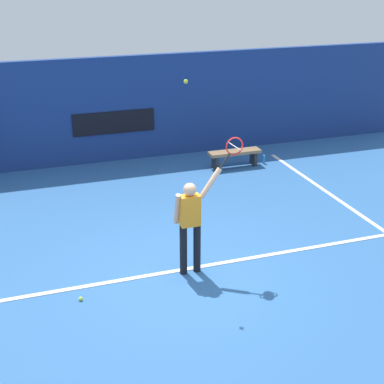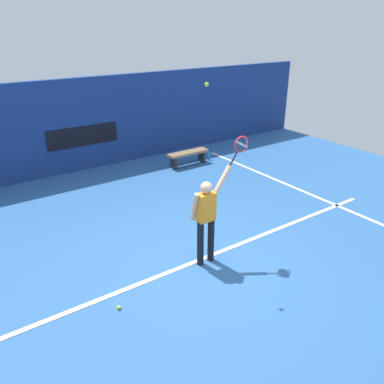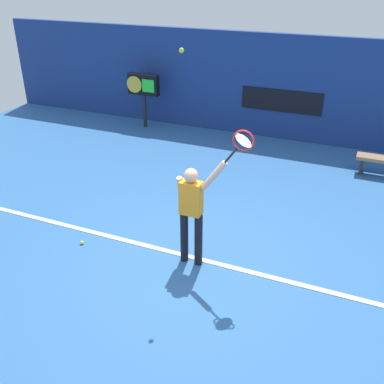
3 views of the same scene
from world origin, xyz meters
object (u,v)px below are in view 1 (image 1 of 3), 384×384
tennis_racket (233,148)px  court_bench (235,155)px  tennis_player (190,220)px  tennis_ball (186,81)px  water_bottle (264,159)px  spare_ball (81,299)px

tennis_racket → court_bench: 5.57m
tennis_racket → court_bench: bearing=66.5°
tennis_player → tennis_ball: 2.40m
water_bottle → tennis_racket: bearing=-121.5°
tennis_racket → tennis_ball: (-0.86, -0.09, 1.18)m
tennis_ball → court_bench: bearing=59.0°
tennis_player → tennis_racket: size_ratio=3.22×
tennis_player → spare_ball: 2.23m
water_bottle → tennis_ball: bearing=-127.8°
spare_ball → tennis_player: bearing=8.5°
tennis_ball → spare_ball: tennis_ball is taller
tennis_ball → spare_ball: bearing=-173.8°
tennis_racket → court_bench: size_ratio=0.42×
tennis_player → court_bench: (2.84, 4.80, -0.67)m
tennis_racket → water_bottle: bearing=58.5°
tennis_ball → water_bottle: tennis_ball is taller
tennis_ball → court_bench: size_ratio=0.05×
water_bottle → spare_ball: bearing=-138.1°
tennis_player → spare_ball: tennis_player is taller
spare_ball → tennis_ball: bearing=6.2°
spare_ball → water_bottle: bearing=41.9°
tennis_player → tennis_ball: tennis_ball is taller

